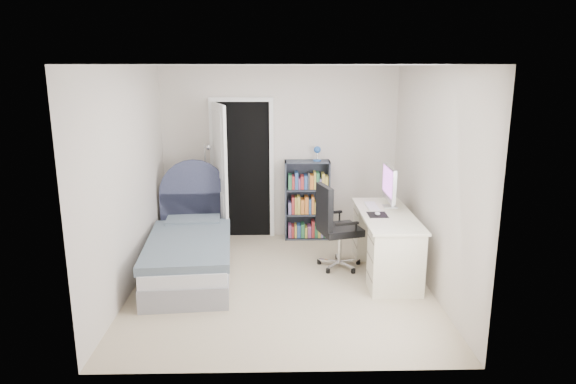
{
  "coord_description": "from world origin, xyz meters",
  "views": [
    {
      "loc": [
        -0.05,
        -5.61,
        2.49
      ],
      "look_at": [
        0.09,
        0.33,
        1.03
      ],
      "focal_mm": 32.0,
      "sensor_mm": 36.0,
      "label": 1
    }
  ],
  "objects_px": {
    "bed": "(190,251)",
    "nightstand": "(192,213)",
    "desk": "(386,240)",
    "office_chair": "(334,223)",
    "floor_lamp": "(208,202)",
    "bookcase": "(308,202)"
  },
  "relations": [
    {
      "from": "bookcase",
      "to": "office_chair",
      "type": "height_order",
      "value": "bookcase"
    },
    {
      "from": "office_chair",
      "to": "bookcase",
      "type": "bearing_deg",
      "value": 102.34
    },
    {
      "from": "bookcase",
      "to": "office_chair",
      "type": "distance_m",
      "value": 1.2
    },
    {
      "from": "nightstand",
      "to": "floor_lamp",
      "type": "distance_m",
      "value": 0.3
    },
    {
      "from": "desk",
      "to": "nightstand",
      "type": "bearing_deg",
      "value": 153.78
    },
    {
      "from": "desk",
      "to": "floor_lamp",
      "type": "bearing_deg",
      "value": 152.17
    },
    {
      "from": "bed",
      "to": "nightstand",
      "type": "bearing_deg",
      "value": 98.05
    },
    {
      "from": "floor_lamp",
      "to": "office_chair",
      "type": "relative_size",
      "value": 1.33
    },
    {
      "from": "bed",
      "to": "office_chair",
      "type": "relative_size",
      "value": 1.96
    },
    {
      "from": "bed",
      "to": "bookcase",
      "type": "distance_m",
      "value": 2.01
    },
    {
      "from": "nightstand",
      "to": "desk",
      "type": "bearing_deg",
      "value": -26.22
    },
    {
      "from": "bed",
      "to": "bookcase",
      "type": "xyz_separation_m",
      "value": [
        1.52,
        1.3,
        0.26
      ]
    },
    {
      "from": "bed",
      "to": "floor_lamp",
      "type": "distance_m",
      "value": 1.22
    },
    {
      "from": "desk",
      "to": "office_chair",
      "type": "height_order",
      "value": "desk"
    },
    {
      "from": "floor_lamp",
      "to": "bookcase",
      "type": "height_order",
      "value": "floor_lamp"
    },
    {
      "from": "bookcase",
      "to": "nightstand",
      "type": "bearing_deg",
      "value": -177.44
    },
    {
      "from": "bed",
      "to": "office_chair",
      "type": "bearing_deg",
      "value": 4.17
    },
    {
      "from": "floor_lamp",
      "to": "office_chair",
      "type": "height_order",
      "value": "floor_lamp"
    },
    {
      "from": "bed",
      "to": "floor_lamp",
      "type": "bearing_deg",
      "value": 86.37
    },
    {
      "from": "nightstand",
      "to": "office_chair",
      "type": "height_order",
      "value": "office_chair"
    },
    {
      "from": "nightstand",
      "to": "bookcase",
      "type": "distance_m",
      "value": 1.7
    },
    {
      "from": "nightstand",
      "to": "desk",
      "type": "distance_m",
      "value": 2.86
    }
  ]
}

